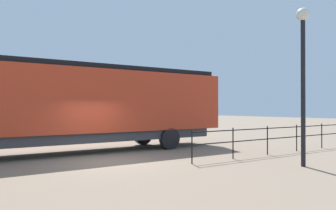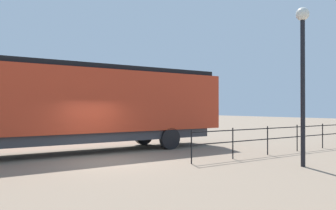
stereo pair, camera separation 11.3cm
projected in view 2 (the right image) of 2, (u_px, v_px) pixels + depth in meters
ground_plane at (108, 161)px, 13.51m from camera, size 120.00×120.00×0.00m
locomotive at (60, 103)px, 15.59m from camera, size 2.96×18.04×4.13m
lamp_post at (303, 58)px, 12.34m from camera, size 0.48×0.48×5.75m
platform_fence at (283, 135)px, 16.02m from camera, size 0.05×11.01×1.29m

